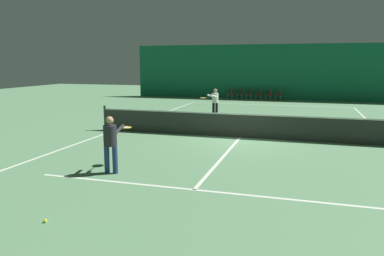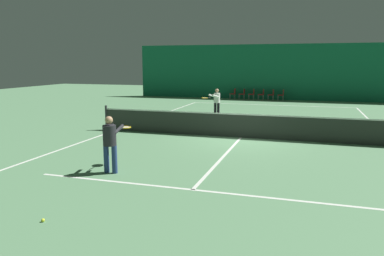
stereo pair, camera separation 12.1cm
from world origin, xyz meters
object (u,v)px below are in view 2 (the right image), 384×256
Objects in this scene: courtside_chair_0 at (233,93)px; courtside_chair_1 at (243,93)px; courtside_chair_3 at (262,94)px; courtside_chair_2 at (252,93)px; courtside_chair_5 at (282,94)px; player_far at (216,100)px; courtside_chair_4 at (272,94)px; tennis_net at (241,125)px; tennis_ball at (43,220)px; player_near at (111,140)px.

courtside_chair_0 is 1.00× the size of courtside_chair_1.
courtside_chair_3 is at bearing 90.00° from courtside_chair_0.
courtside_chair_2 is (0.76, 0.00, 0.00)m from courtside_chair_1.
courtside_chair_1 is (0.76, 0.00, 0.00)m from courtside_chair_0.
courtside_chair_5 is at bearing 90.00° from courtside_chair_3.
player_far is 1.79× the size of courtside_chair_4.
courtside_chair_0 is (-0.98, 9.86, -0.39)m from player_far.
tennis_ball is at bearing -103.43° from tennis_net.
courtside_chair_1 is (-0.22, 9.86, -0.39)m from player_far.
courtside_chair_2 is 1.00× the size of courtside_chair_5.
player_far reaches higher than courtside_chair_5.
courtside_chair_4 is (1.52, 0.00, 0.00)m from courtside_chair_2.
tennis_ball is (-1.84, -24.30, -0.45)m from courtside_chair_4.
courtside_chair_4 is (3.04, 0.00, 0.00)m from courtside_chair_0.
player_near is 1.83× the size of courtside_chair_5.
courtside_chair_2 is 1.52m from courtside_chair_4.
player_far is at bearing -7.49° from courtside_chair_3.
courtside_chair_1 is 1.00× the size of courtside_chair_5.
player_far reaches higher than courtside_chair_2.
courtside_chair_2 is at bearing -152.86° from player_far.
courtside_chair_1 is 0.76m from courtside_chair_2.
player_far is (0.15, 11.22, -0.02)m from player_near.
player_near is (-2.50, -5.70, 0.38)m from tennis_net.
player_near reaches higher than player_far.
courtside_chair_0 reaches higher than tennis_ball.
player_far is 1.79× the size of courtside_chair_5.
courtside_chair_5 is 24.44m from tennis_ball.
player_near reaches higher than courtside_chair_1.
player_near is 1.83× the size of courtside_chair_2.
courtside_chair_4 is at bearing 91.10° from tennis_net.
courtside_chair_5 is at bearing -9.37° from player_near.
tennis_net is 15.41m from courtside_chair_3.
courtside_chair_0 is 1.00× the size of courtside_chair_4.
courtside_chair_0 is 1.52m from courtside_chair_2.
courtside_chair_5 is (2.81, 9.86, -0.39)m from player_far.
courtside_chair_4 is 1.00× the size of courtside_chair_5.
player_near reaches higher than courtside_chair_3.
courtside_chair_5 is at bearing 90.00° from courtside_chair_4.
courtside_chair_0 is 0.76m from courtside_chair_1.
courtside_chair_0 and courtside_chair_1 have the same top height.
tennis_net is 14.29× the size of courtside_chair_1.
courtside_chair_1 is at bearing -90.00° from courtside_chair_4.
courtside_chair_5 is (2.28, 0.00, 0.00)m from courtside_chair_2.
tennis_ball is at bearing -2.54° from courtside_chair_3.
courtside_chair_2 is 0.76m from courtside_chair_3.
player_far is at bearing -2.14° from player_near.
player_far is 1.79× the size of courtside_chair_1.
tennis_ball is (-1.08, -24.30, -0.45)m from courtside_chair_3.
courtside_chair_4 is at bearing -161.52° from player_far.
courtside_chair_0 is 3.04m from courtside_chair_4.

